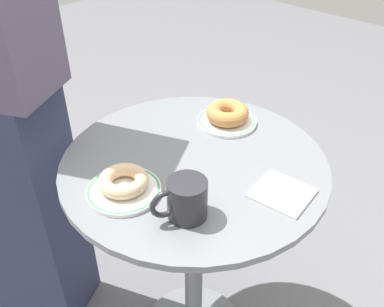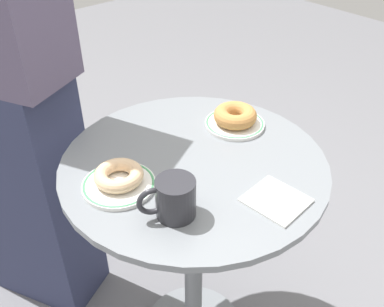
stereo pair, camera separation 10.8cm
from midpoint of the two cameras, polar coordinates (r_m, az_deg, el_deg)
cafe_table at (r=1.24m, az=2.74°, el=-9.65°), size 0.67×0.67×0.75m
plate_left at (r=1.01m, az=-6.59°, el=-4.19°), size 0.17×0.17×0.01m
plate_right at (r=1.23m, az=8.14°, el=3.83°), size 0.17×0.17×0.01m
donut_glazed at (r=1.00m, az=-6.59°, el=-2.97°), size 0.13×0.13×0.03m
donut_old_fashioned at (r=1.22m, az=8.24°, el=4.90°), size 0.15×0.15×0.04m
paper_napkin at (r=1.00m, az=14.07°, el=-6.11°), size 0.13×0.13×0.01m
coffee_mug at (r=0.91m, az=1.01°, el=-6.05°), size 0.12×0.09×0.09m
person_figure at (r=1.35m, az=-21.59°, el=6.43°), size 0.39×0.49×1.64m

